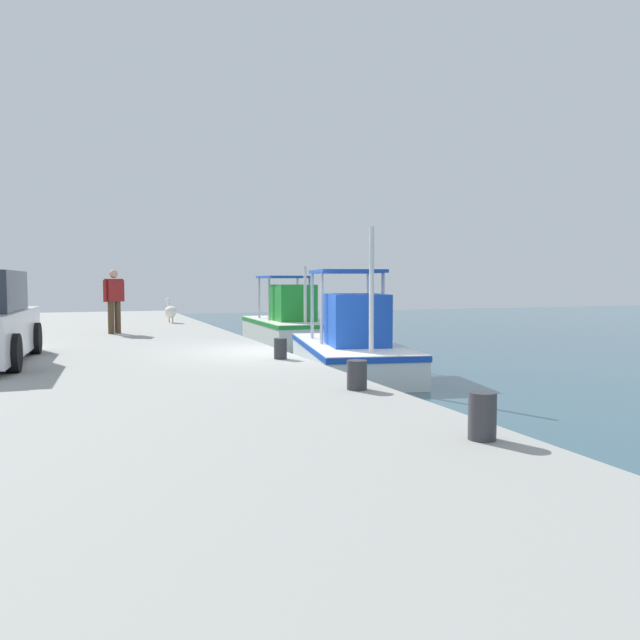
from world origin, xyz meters
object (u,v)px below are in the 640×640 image
(fishing_boat_second, at_px, (351,347))
(mooring_bollard_third, at_px, (482,416))
(fisherman_standing, at_px, (114,298))
(mooring_bollard_nearest, at_px, (280,348))
(mooring_bollard_second, at_px, (357,375))
(fishing_boat_nearest, at_px, (289,324))
(pelican, at_px, (170,311))

(fishing_boat_second, distance_m, mooring_bollard_third, 9.15)
(fisherman_standing, bearing_deg, fishing_boat_second, 52.90)
(mooring_bollard_nearest, height_order, mooring_bollard_second, mooring_bollard_second)
(fisherman_standing, xyz_separation_m, mooring_bollard_third, (12.66, 2.55, -0.73))
(fishing_boat_nearest, relative_size, pelican, 5.77)
(pelican, distance_m, mooring_bollard_second, 13.82)
(fisherman_standing, relative_size, mooring_bollard_third, 4.03)
(fisherman_standing, distance_m, mooring_bollard_nearest, 7.18)
(fishing_boat_nearest, height_order, mooring_bollard_nearest, fishing_boat_nearest)
(mooring_bollard_second, bearing_deg, mooring_bollard_nearest, 180.00)
(pelican, relative_size, mooring_bollard_second, 2.56)
(fisherman_standing, distance_m, mooring_bollard_second, 10.34)
(fishing_boat_nearest, height_order, fisherman_standing, fishing_boat_nearest)
(mooring_bollard_nearest, bearing_deg, mooring_bollard_second, 0.00)
(fishing_boat_second, xyz_separation_m, mooring_bollard_nearest, (2.77, -2.61, 0.36))
(fishing_boat_second, height_order, mooring_bollard_second, fishing_boat_second)
(pelican, distance_m, mooring_bollard_nearest, 10.50)
(mooring_bollard_second, relative_size, mooring_bollard_third, 0.90)
(fishing_boat_nearest, bearing_deg, mooring_bollard_second, -14.30)
(pelican, bearing_deg, fishing_boat_second, 22.67)
(fishing_boat_second, bearing_deg, mooring_bollard_nearest, -43.33)
(pelican, bearing_deg, mooring_bollard_second, 2.53)
(fishing_boat_second, xyz_separation_m, mooring_bollard_third, (8.76, -2.61, 0.39))
(pelican, relative_size, mooring_bollard_nearest, 2.57)
(fishing_boat_second, height_order, pelican, fishing_boat_second)
(fisherman_standing, bearing_deg, fishing_boat_nearest, 119.41)
(fisherman_standing, bearing_deg, mooring_bollard_third, 11.38)
(mooring_bollard_nearest, distance_m, mooring_bollard_second, 3.33)
(fisherman_standing, height_order, mooring_bollard_second, fisherman_standing)
(fishing_boat_nearest, distance_m, mooring_bollard_nearest, 10.59)
(fisherman_standing, height_order, mooring_bollard_nearest, fisherman_standing)
(fisherman_standing, xyz_separation_m, mooring_bollard_nearest, (6.67, 2.55, -0.75))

